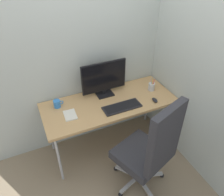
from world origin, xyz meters
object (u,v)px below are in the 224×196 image
object	(u,v)px
mouse	(155,100)
office_chair	(150,150)
monitor	(104,78)
keyboard	(122,107)
pen_holder	(152,87)
notebook	(70,115)
coffee_mug	(57,104)

from	to	relation	value
mouse	office_chair	bearing A→B (deg)	-121.22
monitor	keyboard	bearing A→B (deg)	-77.07
pen_holder	notebook	distance (m)	1.08
mouse	notebook	bearing A→B (deg)	175.50
office_chair	monitor	xyz separation A→B (m)	(-0.10, 0.92, 0.35)
monitor	coffee_mug	distance (m)	0.62
office_chair	keyboard	size ratio (longest dim) A/B	2.73
keyboard	mouse	bearing A→B (deg)	-7.19
office_chair	keyboard	xyz separation A→B (m)	(-0.03, 0.58, 0.13)
monitor	pen_holder	size ratio (longest dim) A/B	2.98
monitor	keyboard	world-z (taller)	monitor
keyboard	office_chair	bearing A→B (deg)	-87.52
keyboard	pen_holder	distance (m)	0.53
keyboard	mouse	xyz separation A→B (m)	(0.41, -0.05, 0.01)
mouse	notebook	world-z (taller)	mouse
office_chair	pen_holder	xyz separation A→B (m)	(0.48, 0.75, 0.17)
coffee_mug	notebook	bearing A→B (deg)	-66.81
office_chair	mouse	size ratio (longest dim) A/B	12.51
monitor	coffee_mug	world-z (taller)	monitor
monitor	notebook	distance (m)	0.59
monitor	notebook	world-z (taller)	monitor
monitor	notebook	size ratio (longest dim) A/B	3.02
keyboard	monitor	bearing A→B (deg)	102.93
office_chair	notebook	bearing A→B (deg)	131.19
office_chair	monitor	distance (m)	0.99
notebook	keyboard	bearing A→B (deg)	-7.33
office_chair	mouse	xyz separation A→B (m)	(0.38, 0.53, 0.14)
notebook	coffee_mug	bearing A→B (deg)	116.46
monitor	notebook	xyz separation A→B (m)	(-0.50, -0.23, -0.22)
office_chair	coffee_mug	size ratio (longest dim) A/B	10.66
notebook	coffee_mug	size ratio (longest dim) A/B	1.62
notebook	monitor	bearing A→B (deg)	27.71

